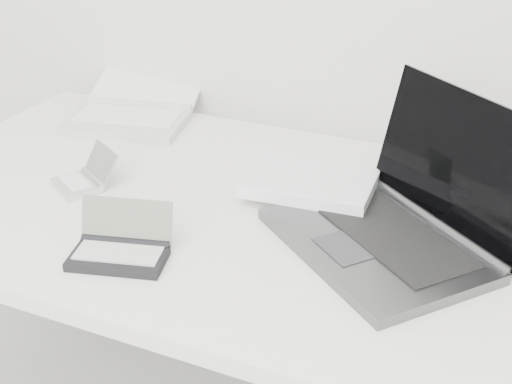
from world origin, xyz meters
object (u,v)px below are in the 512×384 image
at_px(desk, 279,236).
at_px(netbook_open_white, 133,110).
at_px(palmtop_charcoal, 121,248).
at_px(laptop_large, 374,210).

height_order(desk, netbook_open_white, netbook_open_white).
bearing_deg(netbook_open_white, palmtop_charcoal, -71.63).
height_order(desk, laptop_large, laptop_large).
bearing_deg(netbook_open_white, laptop_large, -35.40).
xyz_separation_m(laptop_large, palmtop_charcoal, (-0.36, -0.26, -0.02)).
relative_size(desk, netbook_open_white, 3.87).
bearing_deg(desk, laptop_large, 5.97).
xyz_separation_m(netbook_open_white, palmtop_charcoal, (0.33, -0.55, -0.00)).
relative_size(laptop_large, netbook_open_white, 1.35).
distance_m(netbook_open_white, palmtop_charcoal, 0.64).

